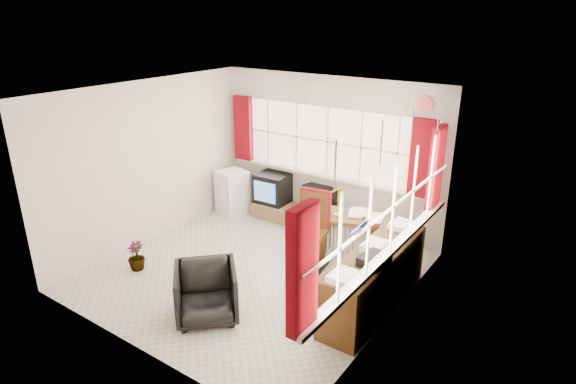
% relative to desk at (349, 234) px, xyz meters
% --- Properties ---
extents(ground, '(4.00, 4.00, 0.00)m').
position_rel_desk_xyz_m(ground, '(-0.89, -1.13, -0.38)').
color(ground, beige).
rests_on(ground, ground).
extents(room_walls, '(4.00, 4.00, 4.00)m').
position_rel_desk_xyz_m(room_walls, '(-0.89, -1.13, 1.12)').
color(room_walls, beige).
rests_on(room_walls, ground).
extents(window_back, '(3.70, 0.12, 3.60)m').
position_rel_desk_xyz_m(window_back, '(-0.89, 0.81, 0.57)').
color(window_back, '#FFE7C9').
rests_on(window_back, room_walls).
extents(window_right, '(0.12, 3.70, 3.60)m').
position_rel_desk_xyz_m(window_right, '(1.05, -1.13, 0.57)').
color(window_right, '#FFE7C9').
rests_on(window_right, room_walls).
extents(curtains, '(3.83, 3.83, 1.15)m').
position_rel_desk_xyz_m(curtains, '(0.03, -0.21, 1.08)').
color(curtains, maroon).
rests_on(curtains, room_walls).
extents(overhead_cabinets, '(3.98, 3.98, 0.48)m').
position_rel_desk_xyz_m(overhead_cabinets, '(0.09, -0.15, 1.87)').
color(overhead_cabinets, beige).
rests_on(overhead_cabinets, room_walls).
extents(desk, '(1.30, 0.94, 0.72)m').
position_rel_desk_xyz_m(desk, '(0.00, 0.00, 0.00)').
color(desk, '#4F3212').
rests_on(desk, ground).
extents(desk_lamp, '(0.18, 0.17, 0.44)m').
position_rel_desk_xyz_m(desk_lamp, '(-0.15, -0.11, 0.60)').
color(desk_lamp, '#DDC709').
rests_on(desk_lamp, desk).
extents(task_chair, '(0.53, 0.56, 1.11)m').
position_rel_desk_xyz_m(task_chair, '(-0.35, -0.48, 0.21)').
color(task_chair, black).
rests_on(task_chair, ground).
extents(office_chair, '(1.01, 1.01, 0.66)m').
position_rel_desk_xyz_m(office_chair, '(-0.68, -2.28, -0.05)').
color(office_chair, black).
rests_on(office_chair, ground).
extents(radiator, '(0.42, 0.28, 0.58)m').
position_rel_desk_xyz_m(radiator, '(-0.09, -0.11, -0.14)').
color(radiator, white).
rests_on(radiator, ground).
extents(credenza, '(0.50, 2.00, 0.85)m').
position_rel_desk_xyz_m(credenza, '(0.84, -0.93, 0.01)').
color(credenza, '#4F3212').
rests_on(credenza, ground).
extents(file_tray, '(0.31, 0.38, 0.12)m').
position_rel_desk_xyz_m(file_tray, '(0.95, -1.25, 0.43)').
color(file_tray, black).
rests_on(file_tray, credenza).
extents(tv_bench, '(1.40, 0.50, 0.25)m').
position_rel_desk_xyz_m(tv_bench, '(-1.44, 0.59, -0.25)').
color(tv_bench, olive).
rests_on(tv_bench, ground).
extents(crt_tv, '(0.58, 0.55, 0.52)m').
position_rel_desk_xyz_m(crt_tv, '(-1.86, 0.66, 0.13)').
color(crt_tv, black).
rests_on(crt_tv, tv_bench).
extents(hifi_stack, '(0.68, 0.51, 0.44)m').
position_rel_desk_xyz_m(hifi_stack, '(-0.95, 0.76, 0.08)').
color(hifi_stack, black).
rests_on(hifi_stack, tv_bench).
extents(mini_fridge, '(0.56, 0.57, 0.78)m').
position_rel_desk_xyz_m(mini_fridge, '(-2.51, 0.31, 0.01)').
color(mini_fridge, white).
rests_on(mini_fridge, ground).
extents(spray_bottle_a, '(0.13, 0.13, 0.27)m').
position_rel_desk_xyz_m(spray_bottle_a, '(-0.97, 0.26, -0.24)').
color(spray_bottle_a, silver).
rests_on(spray_bottle_a, ground).
extents(spray_bottle_b, '(0.12, 0.12, 0.19)m').
position_rel_desk_xyz_m(spray_bottle_b, '(-0.76, -0.37, -0.29)').
color(spray_bottle_b, '#89CDC1').
rests_on(spray_bottle_b, ground).
extents(flower_vase, '(0.29, 0.29, 0.42)m').
position_rel_desk_xyz_m(flower_vase, '(-2.29, -2.02, -0.17)').
color(flower_vase, black).
rests_on(flower_vase, ground).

